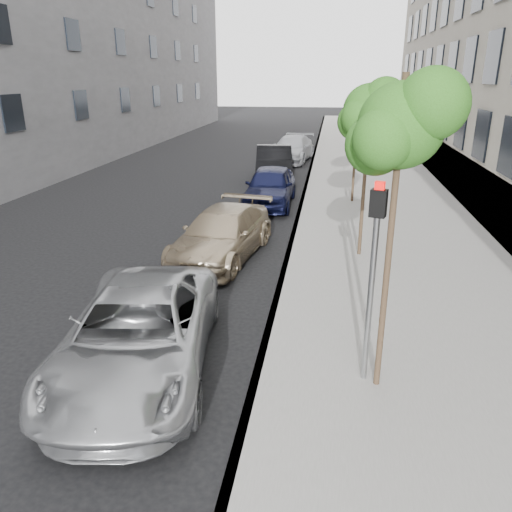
% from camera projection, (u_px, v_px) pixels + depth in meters
% --- Properties ---
extents(ground, '(160.00, 160.00, 0.00)m').
position_uv_depth(ground, '(164.00, 430.00, 7.45)').
color(ground, black).
rests_on(ground, ground).
extents(sidewalk, '(6.40, 72.00, 0.14)m').
position_uv_depth(sidewalk, '(366.00, 164.00, 29.13)').
color(sidewalk, gray).
rests_on(sidewalk, ground).
extents(curb, '(0.15, 72.00, 0.14)m').
position_uv_depth(curb, '(312.00, 163.00, 29.57)').
color(curb, '#9E9B93').
rests_on(curb, ground).
extents(tree_near, '(1.59, 1.39, 4.98)m').
position_uv_depth(tree_near, '(403.00, 126.00, 6.92)').
color(tree_near, '#38281C').
rests_on(tree_near, sidewalk).
extents(tree_mid, '(1.73, 1.53, 4.83)m').
position_uv_depth(tree_mid, '(371.00, 111.00, 13.03)').
color(tree_mid, '#38281C').
rests_on(tree_mid, sidewalk).
extents(tree_far, '(1.55, 1.35, 4.31)m').
position_uv_depth(tree_far, '(359.00, 111.00, 19.22)').
color(tree_far, '#38281C').
rests_on(tree_far, sidewalk).
extents(signal_pole, '(0.28, 0.24, 3.38)m').
position_uv_depth(signal_pole, '(373.00, 262.00, 7.79)').
color(signal_pole, '#939699').
rests_on(signal_pole, sidewalk).
extents(minivan, '(3.21, 5.65, 1.49)m').
position_uv_depth(minivan, '(139.00, 333.00, 8.74)').
color(minivan, '#A4A6A9').
rests_on(minivan, ground).
extents(suv, '(2.70, 5.07, 1.40)m').
position_uv_depth(suv, '(222.00, 234.00, 14.28)').
color(suv, tan).
rests_on(suv, ground).
extents(sedan_blue, '(1.84, 4.58, 1.56)m').
position_uv_depth(sedan_blue, '(270.00, 186.00, 20.05)').
color(sedan_blue, black).
rests_on(sedan_blue, ground).
extents(sedan_black, '(2.32, 5.16, 1.64)m').
position_uv_depth(sedan_black, '(274.00, 163.00, 25.10)').
color(sedan_black, black).
rests_on(sedan_black, ground).
extents(sedan_rear, '(2.74, 5.41, 1.51)m').
position_uv_depth(sedan_rear, '(292.00, 149.00, 30.34)').
color(sedan_rear, '#A5A7AD').
rests_on(sedan_rear, ground).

